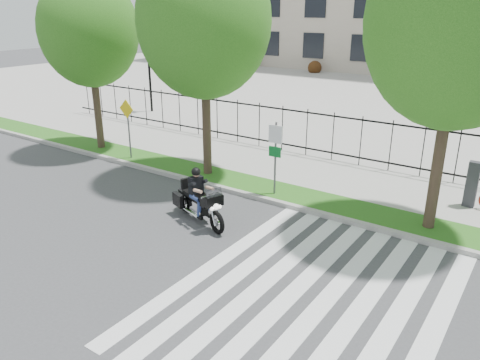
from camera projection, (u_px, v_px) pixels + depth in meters
The scene contains 14 objects.
ground at pixel (156, 240), 13.22m from camera, with size 120.00×120.00×0.00m, color #3D3D40.
curb at pixel (238, 193), 16.35m from camera, with size 60.00×0.20×0.15m, color #9B9992.
grass_verge at pixel (252, 185), 17.00m from camera, with size 60.00×1.50×0.15m, color #235515.
sidewalk at pixel (286, 167), 18.93m from camera, with size 60.00×3.50×0.15m, color #A4A099.
plaza at pixel (410, 100), 32.46m from camera, with size 80.00×34.00×0.10m, color #A4A099.
crosswalk_stripes at pixel (309, 296), 10.65m from camera, with size 5.70×8.00×0.01m, color silver, non-canonical shape.
iron_fence at pixel (307, 132), 19.90m from camera, with size 30.00×0.06×2.00m, color black, non-canonical shape.
lamp_post_left at pixel (149, 59), 27.73m from camera, with size 1.06×0.70×4.25m.
street_tree_0 at pixel (89, 30), 19.57m from camera, with size 4.14×4.14×7.49m.
street_tree_1 at pixel (204, 21), 16.12m from camera, with size 4.69×4.69×8.26m.
street_tree_2 at pixel (460, 23), 11.71m from camera, with size 4.76×4.76×8.40m.
sign_pole_regulatory at pixel (275, 149), 15.52m from camera, with size 0.50×0.09×2.50m.
sign_pole_warning at pixel (128, 121), 19.28m from camera, with size 0.78×0.09×2.49m.
motorcycle_rider at pixel (199, 201), 14.11m from camera, with size 2.53×1.32×2.05m.
Camera 1 is at (8.66, -8.34, 6.22)m, focal length 35.00 mm.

